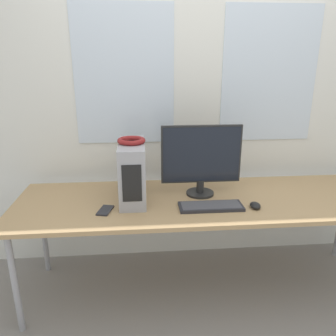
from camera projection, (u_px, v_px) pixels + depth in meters
The scene contains 9 objects.
ground_plane at pixel (216, 326), 2.08m from camera, with size 14.00×14.00×0.00m, color gray.
wall_back at pixel (197, 95), 2.53m from camera, with size 8.00×0.07×2.70m.
desk at pixel (207, 204), 2.24m from camera, with size 2.59×0.79×0.71m.
pc_tower at pixel (132, 172), 2.17m from camera, with size 0.17×0.45×0.39m.
headphones at pixel (131, 141), 2.10m from camera, with size 0.18×0.18×0.03m.
monitor_main at pixel (201, 158), 2.22m from camera, with size 0.54×0.19×0.49m.
keyboard at pixel (211, 206), 2.08m from camera, with size 0.41×0.15×0.02m.
mouse at pixel (255, 205), 2.08m from camera, with size 0.07×0.09×0.04m.
cell_phone at pixel (105, 210), 2.04m from camera, with size 0.10×0.16×0.01m.
Camera 1 is at (-0.45, -1.63, 1.60)m, focal length 35.00 mm.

